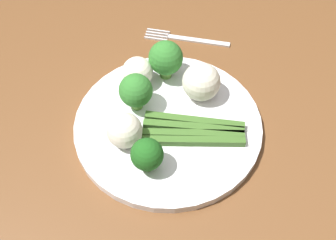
% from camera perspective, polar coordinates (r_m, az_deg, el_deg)
% --- Properties ---
extents(dining_table, '(1.28, 0.97, 0.76)m').
position_cam_1_polar(dining_table, '(0.76, 2.56, -4.46)').
color(dining_table, brown).
rests_on(dining_table, ground_plane).
extents(plate, '(0.30, 0.30, 0.01)m').
position_cam_1_polar(plate, '(0.65, -0.00, -0.67)').
color(plate, white).
rests_on(plate, dining_table).
extents(asparagus_bundle, '(0.06, 0.16, 0.01)m').
position_cam_1_polar(asparagus_bundle, '(0.63, 3.59, -1.55)').
color(asparagus_bundle, '#3D6626').
rests_on(asparagus_bundle, plate).
extents(broccoli_back, '(0.05, 0.05, 0.06)m').
position_cam_1_polar(broccoli_back, '(0.57, -2.94, -4.87)').
color(broccoli_back, '#4C7F2B').
rests_on(broccoli_back, plate).
extents(broccoli_front, '(0.05, 0.05, 0.07)m').
position_cam_1_polar(broccoli_front, '(0.64, -4.51, 4.08)').
color(broccoli_front, '#609E3D').
rests_on(broccoli_front, plate).
extents(broccoli_near_center, '(0.06, 0.06, 0.07)m').
position_cam_1_polar(broccoli_near_center, '(0.68, -0.32, 8.59)').
color(broccoli_near_center, '#609E3D').
rests_on(broccoli_near_center, plate).
extents(cauliflower_left, '(0.05, 0.05, 0.05)m').
position_cam_1_polar(cauliflower_left, '(0.61, -6.11, -1.45)').
color(cauliflower_left, silver).
rests_on(cauliflower_left, plate).
extents(cauliflower_mid, '(0.05, 0.05, 0.05)m').
position_cam_1_polar(cauliflower_mid, '(0.68, -4.27, 6.68)').
color(cauliflower_mid, white).
rests_on(cauliflower_mid, plate).
extents(cauliflower_outer_edge, '(0.06, 0.06, 0.06)m').
position_cam_1_polar(cauliflower_outer_edge, '(0.66, 4.67, 5.32)').
color(cauliflower_outer_edge, silver).
rests_on(cauliflower_outer_edge, plate).
extents(fork, '(0.03, 0.17, 0.00)m').
position_cam_1_polar(fork, '(0.80, 2.53, 11.23)').
color(fork, silver).
rests_on(fork, dining_table).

